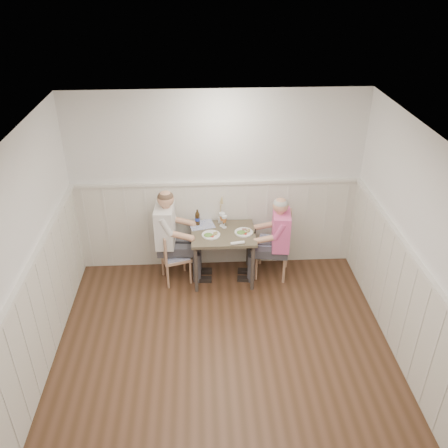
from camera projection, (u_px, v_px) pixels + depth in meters
name	position (u px, v px, depth m)	size (l,w,h in m)	color
ground_plane	(226.00, 376.00, 5.23)	(4.50, 4.50, 0.00)	#452C1A
room_shell	(226.00, 263.00, 4.48)	(4.04, 4.54, 2.60)	white
wainscot	(223.00, 288.00, 5.48)	(4.00, 4.49, 1.34)	white
dining_table	(223.00, 239.00, 6.51)	(0.87, 0.70, 0.75)	brown
chair_right	(277.00, 243.00, 6.65)	(0.56, 0.56, 0.97)	#A57256
chair_left	(172.00, 254.00, 6.56)	(0.47, 0.47, 0.80)	#A57256
man_in_pink	(277.00, 246.00, 6.55)	(0.63, 0.44, 1.30)	#3F3F47
diner_cream	(169.00, 242.00, 6.54)	(0.66, 0.46, 1.40)	#3F3F47
plate_man	(243.00, 232.00, 6.43)	(0.25, 0.25, 0.06)	white
plate_diner	(210.00, 235.00, 6.37)	(0.25, 0.25, 0.06)	white
beer_glass_a	(222.00, 217.00, 6.55)	(0.08, 0.08, 0.20)	silver
beer_glass_b	(224.00, 220.00, 6.51)	(0.07, 0.07, 0.19)	silver
beer_bottle	(197.00, 218.00, 6.59)	(0.07, 0.07, 0.24)	#31210E
rolled_napkin	(237.00, 243.00, 6.19)	(0.19, 0.07, 0.04)	white
grass_vase	(220.00, 211.00, 6.59)	(0.05, 0.05, 0.43)	silver
gingham_mat	(202.00, 225.00, 6.63)	(0.39, 0.34, 0.01)	#46559F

